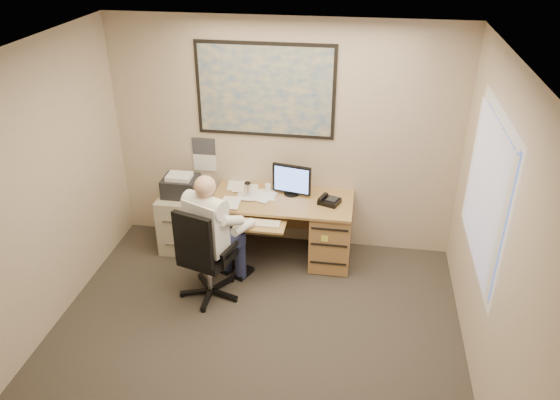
% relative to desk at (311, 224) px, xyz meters
% --- Properties ---
extents(room_shell, '(4.00, 4.50, 2.70)m').
position_rel_desk_xyz_m(room_shell, '(-0.38, -1.90, 0.91)').
color(room_shell, '#332E27').
rests_on(room_shell, ground).
extents(desk, '(1.60, 0.97, 1.11)m').
position_rel_desk_xyz_m(desk, '(0.00, 0.00, 0.00)').
color(desk, '#AB8349').
rests_on(desk, ground).
extents(world_map, '(1.56, 0.03, 1.06)m').
position_rel_desk_xyz_m(world_map, '(-0.58, 0.33, 1.46)').
color(world_map, '#1E4C93').
rests_on(world_map, room_shell).
extents(wall_calendar, '(0.28, 0.01, 0.42)m').
position_rel_desk_xyz_m(wall_calendar, '(-1.33, 0.34, 0.64)').
color(wall_calendar, white).
rests_on(wall_calendar, room_shell).
extents(window_blinds, '(0.06, 1.40, 1.30)m').
position_rel_desk_xyz_m(window_blinds, '(1.59, -1.10, 1.11)').
color(window_blinds, '#EFE9CE').
rests_on(window_blinds, room_shell).
extents(filing_cabinet, '(0.50, 0.60, 0.96)m').
position_rel_desk_xyz_m(filing_cabinet, '(-1.54, 0.01, -0.03)').
color(filing_cabinet, '#B9B195').
rests_on(filing_cabinet, ground).
extents(office_chair, '(0.81, 0.81, 1.09)m').
position_rel_desk_xyz_m(office_chair, '(-0.96, -0.94, -0.12)').
color(office_chair, black).
rests_on(office_chair, ground).
extents(person, '(0.87, 1.00, 1.39)m').
position_rel_desk_xyz_m(person, '(-0.98, -0.86, 0.25)').
color(person, white).
rests_on(person, office_chair).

